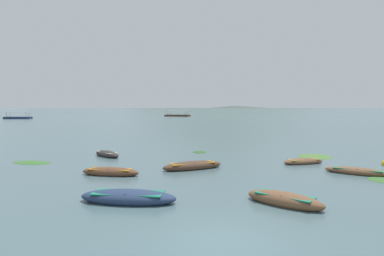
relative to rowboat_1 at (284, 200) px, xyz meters
The scene contains 15 objects.
ground_plane 1496.21m from the rowboat_1, 90.12° to the left, with size 6000.00×6000.00×0.00m, color #476066.
mountain_1 1848.29m from the rowboat_1, 109.72° to the left, with size 1090.63×1090.63×252.14m, color slate.
mountain_2 1480.35m from the rowboat_1, 85.62° to the left, with size 970.53×970.53×340.39m, color #56665B.
rowboat_1 is the anchor object (origin of this frame).
rowboat_2 10.76m from the rowboat_1, 147.52° to the left, with size 3.75×1.61×0.61m.
rowboat_3 17.39m from the rowboat_1, 130.87° to the left, with size 3.07×3.09×0.60m.
rowboat_4 8.79m from the rowboat_1, 117.50° to the left, with size 4.37×2.90×0.67m.
rowboat_5 6.78m from the rowboat_1, behind, with size 4.43×1.86×0.70m.
rowboat_6 8.89m from the rowboat_1, 45.26° to the left, with size 3.79×2.85×0.52m.
rowboat_7 10.77m from the rowboat_1, 67.59° to the left, with size 3.42×1.99×0.51m.
ferry_0 116.04m from the rowboat_1, 124.54° to the left, with size 8.80×3.72×2.54m.
ferry_1 125.78m from the rowboat_1, 95.63° to the left, with size 11.46×6.86×2.54m.
weed_patch_0 14.67m from the rowboat_1, 65.07° to the left, with size 3.18×2.72×0.14m, color #477033.
weed_patch_2 18.99m from the rowboat_1, 148.26° to the left, with size 3.19×1.68×0.14m, color #38662D.
weed_patch_4 16.11m from the rowboat_1, 102.65° to the left, with size 1.79×1.23×0.14m, color #2D5628.
Camera 1 is at (-0.73, -9.69, 4.20)m, focal length 29.83 mm.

